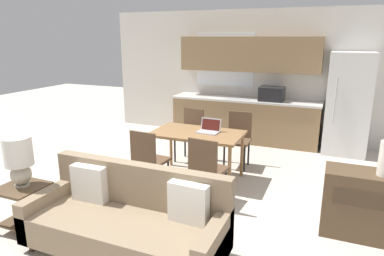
{
  "coord_description": "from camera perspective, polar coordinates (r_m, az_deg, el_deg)",
  "views": [
    {
      "loc": [
        1.69,
        -2.63,
        2.15
      ],
      "look_at": [
        -0.03,
        1.5,
        0.95
      ],
      "focal_mm": 32.0,
      "sensor_mm": 36.0,
      "label": 1
    }
  ],
  "objects": [
    {
      "name": "refrigerator",
      "position": [
        6.97,
        24.54,
        3.67
      ],
      "size": [
        0.76,
        0.74,
        1.89
      ],
      "color": "white",
      "rests_on": "ground_plane"
    },
    {
      "name": "dining_chair_far_left",
      "position": [
        6.05,
        -0.29,
        -0.67
      ],
      "size": [
        0.47,
        0.47,
        0.92
      ],
      "rotation": [
        0.0,
        0.0,
        -0.14
      ],
      "color": "brown",
      "rests_on": "ground_plane"
    },
    {
      "name": "dining_chair_near_left",
      "position": [
        4.81,
        -7.28,
        -4.98
      ],
      "size": [
        0.45,
        0.45,
        0.92
      ],
      "rotation": [
        0.0,
        0.0,
        3.07
      ],
      "color": "brown",
      "rests_on": "ground_plane"
    },
    {
      "name": "dining_chair_near_right",
      "position": [
        4.45,
        2.45,
        -6.54
      ],
      "size": [
        0.46,
        0.46,
        0.92
      ],
      "rotation": [
        0.0,
        0.0,
        3.05
      ],
      "color": "brown",
      "rests_on": "ground_plane"
    },
    {
      "name": "kitchen_counter",
      "position": [
        7.28,
        8.96,
        4.47
      ],
      "size": [
        3.07,
        0.65,
        2.15
      ],
      "color": "#8E704C",
      "rests_on": "ground_plane"
    },
    {
      "name": "dining_chair_far_right",
      "position": [
        5.83,
        7.7,
        -1.41
      ],
      "size": [
        0.43,
        0.43,
        0.92
      ],
      "rotation": [
        0.0,
        0.0,
        0.03
      ],
      "color": "brown",
      "rests_on": "ground_plane"
    },
    {
      "name": "laptop",
      "position": [
        5.2,
        2.89,
        -0.14
      ],
      "size": [
        0.33,
        0.27,
        0.2
      ],
      "rotation": [
        0.0,
        0.0,
        -0.06
      ],
      "color": "#B7BABC",
      "rests_on": "dining_table"
    },
    {
      "name": "couch",
      "position": [
        3.66,
        -10.52,
        -14.93
      ],
      "size": [
        2.05,
        0.8,
        0.87
      ],
      "color": "#3D2D1E",
      "rests_on": "ground_plane"
    },
    {
      "name": "table_lamp",
      "position": [
        4.21,
        -26.9,
        -4.5
      ],
      "size": [
        0.3,
        0.3,
        0.56
      ],
      "color": "#B2A893",
      "rests_on": "side_table"
    },
    {
      "name": "side_table",
      "position": [
        4.37,
        -26.3,
        -10.82
      ],
      "size": [
        0.48,
        0.48,
        0.54
      ],
      "color": "brown",
      "rests_on": "ground_plane"
    },
    {
      "name": "credenza",
      "position": [
        4.27,
        27.8,
        -11.4
      ],
      "size": [
        1.01,
        0.42,
        0.75
      ],
      "color": "brown",
      "rests_on": "ground_plane"
    },
    {
      "name": "ground_plane",
      "position": [
        3.79,
        -8.82,
        -19.71
      ],
      "size": [
        20.0,
        20.0,
        0.0
      ],
      "primitive_type": "plane",
      "color": "beige"
    },
    {
      "name": "wall_back",
      "position": [
        7.5,
        9.53,
        8.71
      ],
      "size": [
        6.4,
        0.07,
        2.7
      ],
      "color": "silver",
      "rests_on": "ground_plane"
    },
    {
      "name": "dining_table",
      "position": [
        5.2,
        0.88,
        -1.49
      ],
      "size": [
        1.36,
        0.81,
        0.75
      ],
      "color": "olive",
      "rests_on": "ground_plane"
    }
  ]
}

